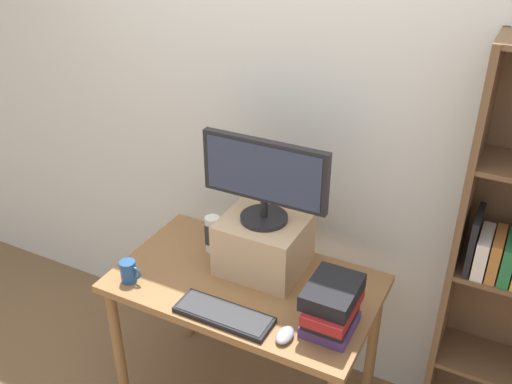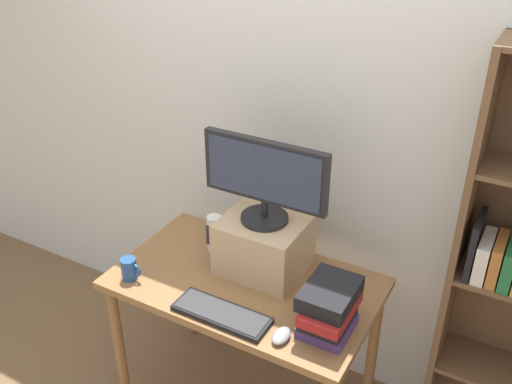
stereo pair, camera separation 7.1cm
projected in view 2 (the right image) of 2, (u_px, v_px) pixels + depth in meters
back_wall at (298, 133)px, 2.66m from camera, size 7.00×0.08×2.60m
desk at (245, 298)px, 2.58m from camera, size 1.16×0.68×0.78m
riser_box at (264, 244)px, 2.55m from camera, size 0.36×0.33×0.26m
computer_monitor at (265, 178)px, 2.39m from camera, size 0.57×0.21×0.38m
keyboard at (222, 314)px, 2.32m from camera, size 0.41×0.14×0.02m
computer_mouse at (281, 336)px, 2.20m from camera, size 0.06×0.10×0.04m
book_stack at (329, 308)px, 2.20m from camera, size 0.19×0.28×0.20m
coffee_mug at (130, 269)px, 2.52m from camera, size 0.10×0.07×0.10m
desk_speaker at (214, 233)px, 2.69m from camera, size 0.07×0.07×0.18m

